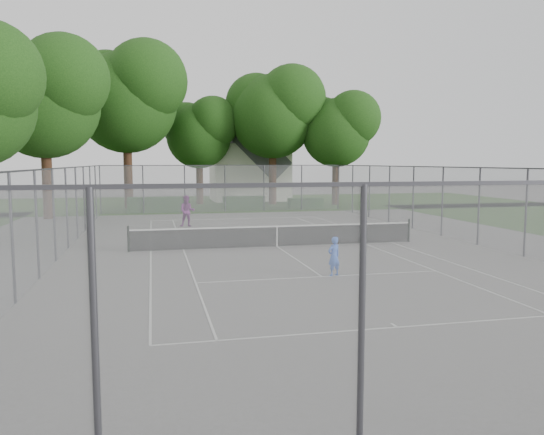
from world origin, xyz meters
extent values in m
plane|color=#63615E|center=(0.00, 0.00, 0.00)|extent=(120.00, 120.00, 0.00)
cube|color=#204112|center=(0.00, 26.00, 0.00)|extent=(60.00, 20.00, 0.00)
cube|color=silver|center=(0.00, -11.88, 0.01)|extent=(10.97, 0.06, 0.01)
cube|color=silver|center=(0.00, 11.88, 0.01)|extent=(10.97, 0.06, 0.01)
cube|color=silver|center=(-5.49, 0.00, 0.01)|extent=(0.06, 23.77, 0.01)
cube|color=silver|center=(5.49, 0.00, 0.01)|extent=(0.06, 23.77, 0.01)
cube|color=silver|center=(-4.12, 0.00, 0.01)|extent=(0.06, 23.77, 0.01)
cube|color=silver|center=(4.12, 0.00, 0.01)|extent=(0.06, 23.77, 0.01)
cube|color=silver|center=(0.00, -6.40, 0.01)|extent=(8.23, 0.06, 0.01)
cube|color=silver|center=(0.00, 6.40, 0.01)|extent=(8.23, 0.06, 0.01)
cube|color=silver|center=(0.00, 0.00, 0.01)|extent=(0.06, 12.80, 0.01)
cube|color=silver|center=(0.00, -11.73, 0.01)|extent=(0.06, 0.30, 0.01)
cube|color=silver|center=(0.00, 11.73, 0.01)|extent=(0.06, 0.30, 0.01)
cylinder|color=black|center=(-6.39, 0.00, 0.55)|extent=(0.10, 0.10, 1.10)
cylinder|color=black|center=(6.39, 0.00, 0.55)|extent=(0.10, 0.10, 1.10)
cube|color=black|center=(0.00, 0.00, 0.45)|extent=(12.67, 0.01, 0.86)
cube|color=silver|center=(0.00, 0.00, 0.91)|extent=(12.77, 0.03, 0.06)
cube|color=silver|center=(0.00, 0.00, 0.44)|extent=(0.05, 0.02, 0.88)
cylinder|color=#38383D|center=(-9.00, 17.00, 1.75)|extent=(0.08, 0.08, 3.50)
cylinder|color=#38383D|center=(9.00, 17.00, 1.75)|extent=(0.08, 0.08, 3.50)
cube|color=slate|center=(0.00, 17.00, 1.75)|extent=(18.00, 0.02, 3.50)
cube|color=slate|center=(-9.00, 0.00, 1.75)|extent=(0.02, 34.00, 3.50)
cube|color=slate|center=(9.00, 0.00, 1.75)|extent=(0.02, 34.00, 3.50)
cube|color=#38383D|center=(0.00, 17.00, 3.50)|extent=(18.00, 0.05, 0.05)
cube|color=#38383D|center=(-9.00, 0.00, 3.50)|extent=(0.05, 34.00, 0.05)
cube|color=#38383D|center=(9.00, 0.00, 3.50)|extent=(0.05, 34.00, 0.05)
cylinder|color=#321C12|center=(-7.23, 21.78, 2.83)|extent=(0.69, 0.69, 5.65)
sphere|color=#15360E|center=(-7.23, 21.78, 8.46)|extent=(8.04, 8.04, 8.04)
sphere|color=#15360E|center=(-5.62, 20.57, 10.07)|extent=(6.43, 6.43, 6.43)
sphere|color=#15360E|center=(-8.64, 22.78, 9.67)|extent=(6.03, 6.03, 6.03)
cylinder|color=#321C12|center=(-1.20, 25.01, 2.02)|extent=(0.62, 0.62, 4.03)
sphere|color=#15360E|center=(-1.20, 25.01, 6.04)|extent=(5.74, 5.74, 5.74)
sphere|color=#15360E|center=(-0.05, 24.15, 7.19)|extent=(4.59, 4.59, 4.59)
sphere|color=#15360E|center=(-2.20, 25.72, 6.90)|extent=(4.30, 4.30, 4.30)
cylinder|color=#321C12|center=(5.09, 23.20, 2.57)|extent=(0.67, 0.67, 5.15)
sphere|color=#15360E|center=(5.09, 23.20, 7.71)|extent=(7.32, 7.32, 7.32)
sphere|color=#15360E|center=(6.56, 22.10, 9.17)|extent=(5.86, 5.86, 5.86)
sphere|color=#15360E|center=(3.81, 24.11, 8.81)|extent=(5.49, 5.49, 5.49)
cylinder|color=#321C12|center=(10.43, 21.63, 2.10)|extent=(0.63, 0.63, 4.20)
sphere|color=#15360E|center=(10.43, 21.63, 6.29)|extent=(5.97, 5.97, 5.97)
sphere|color=#15360E|center=(11.63, 20.73, 7.49)|extent=(4.78, 4.78, 4.78)
sphere|color=#15360E|center=(9.39, 22.37, 7.19)|extent=(4.48, 4.48, 4.48)
cylinder|color=#321C12|center=(-12.11, 14.78, 2.52)|extent=(0.66, 0.66, 5.04)
sphere|color=#15360E|center=(-12.11, 14.78, 7.55)|extent=(7.17, 7.17, 7.17)
sphere|color=#15360E|center=(-10.68, 13.71, 8.99)|extent=(5.74, 5.74, 5.74)
sphere|color=#15360E|center=(-13.37, 15.68, 8.63)|extent=(5.38, 5.38, 5.38)
cube|color=#1B4215|center=(-4.92, 17.85, 0.57)|extent=(4.53, 1.36, 1.13)
cube|color=#1B4215|center=(1.73, 18.80, 0.52)|extent=(3.28, 0.94, 1.03)
cube|color=#1B4215|center=(6.76, 18.54, 0.41)|extent=(2.76, 1.01, 0.83)
cube|color=white|center=(3.99, 28.60, 2.73)|extent=(7.27, 5.45, 5.45)
cube|color=#4E4D52|center=(3.99, 28.60, 5.45)|extent=(7.20, 5.63, 7.20)
imported|color=blue|center=(0.43, -6.33, 0.65)|extent=(0.56, 0.47, 1.31)
imported|color=#702570|center=(-3.41, 8.29, 0.91)|extent=(0.96, 0.79, 1.82)
camera|label=1|loc=(-5.38, -22.69, 3.75)|focal=35.00mm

